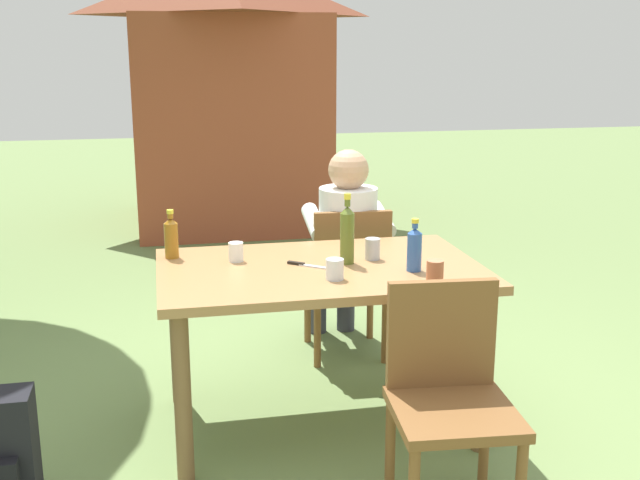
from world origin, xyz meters
TOP-DOWN VIEW (x-y plane):
  - ground_plane at (0.00, 0.00)m, footprint 24.00×24.00m
  - dining_table at (0.00, 0.00)m, footprint 1.43×0.91m
  - chair_far_right at (0.32, 0.75)m, footprint 0.46×0.46m
  - chair_near_right at (0.33, -0.75)m, footprint 0.48×0.48m
  - person_in_white_shirt at (0.32, 0.86)m, footprint 0.47×0.62m
  - bottle_blue at (0.39, -0.15)m, footprint 0.06×0.06m
  - bottle_amber at (-0.64, 0.28)m, footprint 0.06×0.06m
  - bottle_olive at (0.13, 0.02)m, footprint 0.06×0.06m
  - cup_steel at (0.26, 0.06)m, footprint 0.07×0.07m
  - cup_white at (-0.36, 0.16)m, footprint 0.07×0.07m
  - cup_terracotta at (0.40, -0.39)m, footprint 0.07×0.07m
  - cup_glass at (0.02, -0.21)m, footprint 0.08×0.08m
  - table_knife at (-0.05, 0.01)m, footprint 0.20×0.17m
  - brick_kiosk at (0.01, 4.48)m, footprint 2.03×2.16m

SIDE VIEW (x-z plane):
  - ground_plane at x=0.00m, z-range 0.00..0.00m
  - chair_far_right at x=0.32m, z-range 0.05..0.92m
  - chair_near_right at x=0.33m, z-range 0.05..0.92m
  - person_in_white_shirt at x=0.32m, z-range 0.07..1.25m
  - dining_table at x=0.00m, z-range 0.28..1.05m
  - table_knife at x=-0.05m, z-range 0.77..0.78m
  - cup_white at x=-0.36m, z-range 0.77..0.86m
  - cup_glass at x=0.02m, z-range 0.77..0.86m
  - cup_steel at x=0.26m, z-range 0.77..0.87m
  - cup_terracotta at x=0.40m, z-range 0.77..0.88m
  - bottle_amber at x=-0.64m, z-range 0.75..0.98m
  - bottle_blue at x=0.39m, z-range 0.75..0.98m
  - bottle_olive at x=0.13m, z-range 0.75..1.07m
  - brick_kiosk at x=0.01m, z-range 0.06..2.61m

